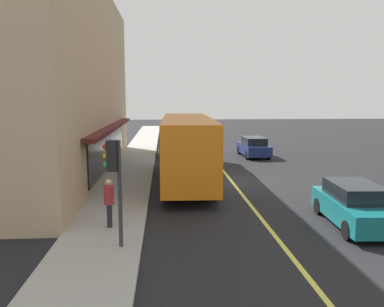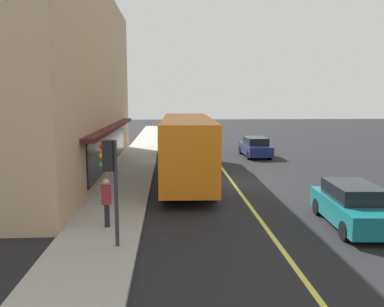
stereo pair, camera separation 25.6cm
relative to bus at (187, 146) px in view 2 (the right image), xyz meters
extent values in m
plane|color=black|center=(0.12, -2.46, -1.99)|extent=(120.00, 120.00, 0.00)
cube|color=#9E9B93|center=(0.12, 3.25, -1.91)|extent=(80.00, 2.67, 0.15)
cube|color=#D8D14C|center=(0.12, -2.46, -1.98)|extent=(36.00, 0.16, 0.01)
cube|color=tan|center=(3.22, 8.94, 3.54)|extent=(22.57, 8.72, 11.04)
cube|color=#4C1919|center=(3.22, 4.33, 0.81)|extent=(15.80, 0.70, 0.20)
cube|color=black|center=(3.22, 4.55, -0.49)|extent=(13.54, 0.08, 2.00)
cube|color=orange|center=(-0.04, 0.00, 0.01)|extent=(11.06, 2.77, 3.00)
cube|color=black|center=(5.41, -0.13, 0.37)|extent=(0.17, 2.10, 1.80)
cube|color=black|center=(-0.31, 1.28, 0.37)|extent=(8.80, 0.28, 1.32)
cube|color=black|center=(-0.37, -1.26, 0.37)|extent=(8.80, 0.28, 1.32)
cube|color=#0CF259|center=(5.48, -0.14, 1.26)|extent=(0.13, 1.90, 0.36)
cube|color=#2D2D33|center=(5.51, -0.14, -1.24)|extent=(0.22, 2.40, 0.40)
cylinder|color=black|center=(3.51, 1.04, -1.49)|extent=(1.01, 0.32, 1.00)
cylinder|color=black|center=(3.45, -1.22, -1.49)|extent=(1.01, 0.32, 1.00)
cylinder|color=black|center=(-3.53, 1.22, -1.49)|extent=(1.01, 0.32, 1.00)
cylinder|color=black|center=(-3.58, -1.04, -1.49)|extent=(1.01, 0.32, 1.00)
cylinder|color=#2D2D33|center=(-9.33, 2.52, -0.24)|extent=(0.12, 0.12, 3.20)
cube|color=black|center=(-9.33, 2.72, 0.91)|extent=(0.30, 0.30, 0.90)
sphere|color=red|center=(-9.33, 2.89, 1.18)|extent=(0.18, 0.18, 0.18)
sphere|color=orange|center=(-9.33, 2.89, 0.91)|extent=(0.18, 0.18, 0.18)
sphere|color=green|center=(-9.33, 2.89, 0.64)|extent=(0.18, 0.18, 0.18)
cube|color=navy|center=(9.15, -5.67, -1.39)|extent=(4.34, 1.90, 0.75)
cube|color=black|center=(9.00, -5.67, -0.74)|extent=(2.44, 1.57, 0.55)
cylinder|color=black|center=(10.55, -4.82, -1.67)|extent=(0.65, 0.24, 0.64)
cylinder|color=black|center=(10.59, -6.46, -1.67)|extent=(0.65, 0.24, 0.64)
cylinder|color=black|center=(7.71, -4.88, -1.67)|extent=(0.65, 0.24, 0.64)
cylinder|color=black|center=(7.75, -6.52, -1.67)|extent=(0.65, 0.24, 0.64)
cube|color=yellow|center=(10.63, 0.62, -1.39)|extent=(4.40, 2.04, 0.75)
cube|color=black|center=(10.48, 0.63, -0.74)|extent=(2.49, 1.65, 0.55)
cylinder|color=black|center=(12.10, 1.36, -1.67)|extent=(0.65, 0.26, 0.64)
cylinder|color=black|center=(12.00, -0.28, -1.67)|extent=(0.65, 0.26, 0.64)
cylinder|color=black|center=(9.26, 1.52, -1.67)|extent=(0.65, 0.26, 0.64)
cylinder|color=black|center=(9.17, -0.12, -1.67)|extent=(0.65, 0.26, 0.64)
cube|color=#14666B|center=(-7.53, -5.60, -1.39)|extent=(4.40, 2.05, 0.75)
cube|color=black|center=(-7.38, -5.61, -0.74)|extent=(2.49, 1.65, 0.55)
cylinder|color=black|center=(-8.90, -4.70, -1.67)|extent=(0.65, 0.26, 0.64)
cylinder|color=black|center=(-6.17, -6.50, -1.67)|extent=(0.65, 0.26, 0.64)
cylinder|color=black|center=(-6.07, -4.86, -1.67)|extent=(0.65, 0.26, 0.64)
cylinder|color=black|center=(-7.53, 3.10, -1.43)|extent=(0.18, 0.18, 0.81)
cylinder|color=maroon|center=(-7.53, 3.10, -0.70)|extent=(0.34, 0.34, 0.64)
sphere|color=tan|center=(-7.53, 3.10, -0.27)|extent=(0.23, 0.23, 0.23)
camera|label=1|loc=(-20.76, 1.18, 2.61)|focal=36.88mm
camera|label=2|loc=(-20.77, 0.92, 2.61)|focal=36.88mm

